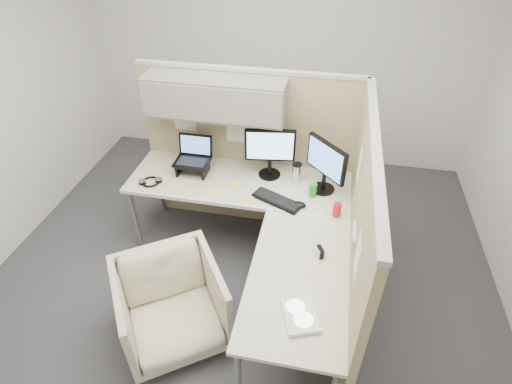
% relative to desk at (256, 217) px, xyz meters
% --- Properties ---
extents(ground, '(4.50, 4.50, 0.00)m').
position_rel_desk_xyz_m(ground, '(-0.12, -0.13, -0.69)').
color(ground, '#35353A').
rests_on(ground, ground).
extents(partition_back, '(2.00, 0.36, 1.63)m').
position_rel_desk_xyz_m(partition_back, '(-0.34, 0.70, 0.41)').
color(partition_back, tan).
rests_on(partition_back, ground).
extents(partition_right, '(0.07, 2.03, 1.63)m').
position_rel_desk_xyz_m(partition_right, '(0.78, -0.19, 0.13)').
color(partition_right, tan).
rests_on(partition_right, ground).
extents(desk, '(2.00, 1.98, 0.73)m').
position_rel_desk_xyz_m(desk, '(0.00, 0.00, 0.00)').
color(desk, beige).
rests_on(desk, ground).
extents(office_chair, '(0.99, 0.98, 0.75)m').
position_rel_desk_xyz_m(office_chair, '(-0.50, -0.71, -0.31)').
color(office_chair, beige).
rests_on(office_chair, ground).
extents(monitor_left, '(0.44, 0.20, 0.47)m').
position_rel_desk_xyz_m(monitor_left, '(0.01, 0.55, 0.32)').
color(monitor_left, black).
rests_on(monitor_left, desk).
extents(monitor_right, '(0.33, 0.34, 0.47)m').
position_rel_desk_xyz_m(monitor_right, '(0.51, 0.43, 0.32)').
color(monitor_right, black).
rests_on(monitor_right, desk).
extents(laptop_station, '(0.31, 0.27, 0.33)m').
position_rel_desk_xyz_m(laptop_station, '(-0.68, 0.48, 0.17)').
color(laptop_station, black).
rests_on(laptop_station, desk).
extents(keyboard, '(0.45, 0.31, 0.02)m').
position_rel_desk_xyz_m(keyboard, '(0.14, 0.18, 0.05)').
color(keyboard, black).
rests_on(keyboard, desk).
extents(mouse, '(0.12, 0.10, 0.04)m').
position_rel_desk_xyz_m(mouse, '(0.34, 0.16, 0.06)').
color(mouse, black).
rests_on(mouse, desk).
extents(travel_mug, '(0.09, 0.09, 0.18)m').
position_rel_desk_xyz_m(travel_mug, '(0.26, 0.51, 0.13)').
color(travel_mug, silver).
rests_on(travel_mug, desk).
extents(soda_can_green, '(0.07, 0.07, 0.12)m').
position_rel_desk_xyz_m(soda_can_green, '(0.63, 0.10, 0.10)').
color(soda_can_green, '#B21E1E').
rests_on(soda_can_green, desk).
extents(soda_can_silver, '(0.07, 0.07, 0.12)m').
position_rel_desk_xyz_m(soda_can_silver, '(0.43, 0.32, 0.10)').
color(soda_can_silver, '#268C1E').
rests_on(soda_can_silver, desk).
extents(sticky_note_c, '(0.10, 0.10, 0.01)m').
position_rel_desk_xyz_m(sticky_note_c, '(-0.59, 0.49, 0.05)').
color(sticky_note_c, yellow).
rests_on(sticky_note_c, desk).
extents(sticky_note_d, '(0.08, 0.08, 0.01)m').
position_rel_desk_xyz_m(sticky_note_d, '(-0.26, 0.35, 0.05)').
color(sticky_note_d, yellow).
rests_on(sticky_note_d, desk).
extents(sticky_note_b, '(0.09, 0.09, 0.01)m').
position_rel_desk_xyz_m(sticky_note_b, '(-0.10, 0.19, 0.05)').
color(sticky_note_b, yellow).
rests_on(sticky_note_b, desk).
extents(sticky_note_a, '(0.09, 0.09, 0.01)m').
position_rel_desk_xyz_m(sticky_note_a, '(-0.39, 0.20, 0.05)').
color(sticky_note_a, yellow).
rests_on(sticky_note_a, desk).
extents(headphones, '(0.21, 0.21, 0.03)m').
position_rel_desk_xyz_m(headphones, '(-1.00, 0.23, 0.06)').
color(headphones, black).
rests_on(headphones, desk).
extents(paper_stack, '(0.27, 0.30, 0.03)m').
position_rel_desk_xyz_m(paper_stack, '(0.46, -0.91, 0.06)').
color(paper_stack, white).
rests_on(paper_stack, desk).
extents(desk_clock, '(0.06, 0.08, 0.08)m').
position_rel_desk_xyz_m(desk_clock, '(0.54, -0.37, 0.08)').
color(desk_clock, black).
rests_on(desk_clock, desk).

